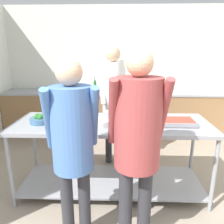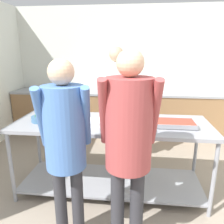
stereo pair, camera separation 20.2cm
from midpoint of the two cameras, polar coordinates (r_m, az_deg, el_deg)
The scene contains 12 objects.
wall_rear at distance 4.91m, azimuth 4.41°, elevation 10.87°, with size 4.83×0.06×2.65m.
back_counter at distance 4.70m, azimuth 4.02°, elevation -0.15°, with size 4.67×0.65×0.91m.
serving_counter at distance 2.71m, azimuth 1.92°, elevation -8.73°, with size 2.33×0.82×0.92m.
broccoli_bowl at distance 2.73m, azimuth -15.99°, elevation -1.44°, with size 0.24×0.24×0.11m.
sauce_pan at distance 2.45m, azimuth -10.16°, elevation -3.29°, with size 0.37×0.23×0.06m.
plate_stack at distance 2.51m, azimuth -1.59°, elevation -2.72°, with size 0.26×0.26×0.06m.
serving_tray_vegetables at distance 2.36m, azimuth 7.57°, elevation -4.17°, with size 0.46×0.30×0.05m.
serving_tray_roast at distance 2.61m, azimuth 18.32°, elevation -2.92°, with size 0.44×0.29×0.05m.
guest_serving_left at distance 1.87m, azimuth -9.16°, elevation -6.36°, with size 0.49×0.40×1.69m.
guest_serving_right at distance 1.78m, azimuth 7.62°, elevation -6.05°, with size 0.49×0.38×1.76m.
cook_behind_counter at distance 3.26m, azimuth 2.93°, elevation 4.91°, with size 0.47×0.42×1.80m.
water_bottle at distance 4.56m, azimuth -1.27°, elevation 6.99°, with size 0.06×0.06×0.30m.
Camera 2 is at (0.28, -0.75, 1.75)m, focal length 35.00 mm.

